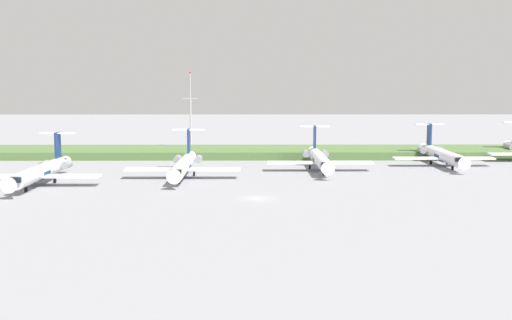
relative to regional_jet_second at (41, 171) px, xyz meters
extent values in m
plane|color=gray|center=(40.11, 15.72, -2.54)|extent=(500.00, 500.00, 0.00)
cube|color=#4C6B38|center=(40.11, 46.11, -1.55)|extent=(320.00, 20.00, 1.97)
cylinder|color=white|center=(0.00, -0.59, -0.09)|extent=(2.70, 24.00, 2.70)
cone|color=white|center=(0.00, -14.09, -0.09)|extent=(2.70, 3.00, 2.70)
cone|color=white|center=(0.00, 13.41, -0.09)|extent=(2.30, 4.00, 2.29)
cube|color=black|center=(0.00, -12.19, 0.39)|extent=(2.03, 1.80, 0.90)
cylinder|color=navy|center=(0.00, -0.59, -0.24)|extent=(2.76, 3.60, 2.76)
cube|color=white|center=(-5.91, -1.59, -0.69)|extent=(11.00, 3.20, 0.36)
cube|color=white|center=(5.91, -1.59, -0.69)|extent=(11.00, 3.20, 0.36)
cube|color=navy|center=(0.00, 10.41, 3.86)|extent=(0.36, 3.20, 5.20)
cube|color=white|center=(0.00, 10.71, 6.26)|extent=(6.80, 1.80, 0.24)
cylinder|color=gray|center=(-2.25, 8.61, 0.11)|extent=(1.50, 3.40, 1.50)
cylinder|color=gray|center=(2.25, 8.61, 0.11)|extent=(1.50, 3.40, 1.50)
cylinder|color=gray|center=(0.00, -8.03, -1.54)|extent=(0.20, 0.20, 0.65)
cylinder|color=black|center=(0.00, -8.03, -2.09)|extent=(0.30, 0.90, 0.90)
cylinder|color=black|center=(-1.90, 1.81, -2.09)|extent=(0.35, 0.90, 0.90)
cylinder|color=black|center=(1.90, 1.81, -2.09)|extent=(0.35, 0.90, 0.90)
cylinder|color=white|center=(25.56, 8.29, -0.09)|extent=(2.70, 24.00, 2.70)
cone|color=white|center=(25.56, -5.21, -0.09)|extent=(2.70, 3.00, 2.70)
cone|color=white|center=(25.56, 22.29, -0.09)|extent=(2.30, 4.00, 2.29)
cube|color=black|center=(25.56, -3.31, 0.39)|extent=(2.02, 1.80, 0.90)
cylinder|color=navy|center=(25.56, 8.29, -0.24)|extent=(2.76, 3.60, 2.76)
cube|color=white|center=(19.66, 7.29, -0.69)|extent=(11.00, 3.20, 0.36)
cube|color=white|center=(31.47, 7.29, -0.69)|extent=(11.00, 3.20, 0.36)
cube|color=navy|center=(25.56, 19.29, 3.86)|extent=(0.36, 3.20, 5.20)
cube|color=white|center=(25.56, 19.59, 6.26)|extent=(6.80, 1.80, 0.24)
cylinder|color=gray|center=(23.31, 17.49, 0.11)|extent=(1.50, 3.40, 1.50)
cylinder|color=gray|center=(27.81, 17.49, 0.11)|extent=(1.50, 3.40, 1.50)
cylinder|color=gray|center=(25.56, 0.85, -1.54)|extent=(0.20, 0.20, 0.65)
cylinder|color=black|center=(25.56, 0.85, -2.09)|extent=(0.30, 0.90, 0.90)
cylinder|color=black|center=(23.66, 10.69, -2.09)|extent=(0.35, 0.90, 0.90)
cylinder|color=black|center=(27.46, 10.69, -2.09)|extent=(0.35, 0.90, 0.90)
cylinder|color=white|center=(53.95, 18.74, -0.09)|extent=(2.70, 24.00, 2.70)
cone|color=white|center=(53.95, 5.24, -0.09)|extent=(2.70, 3.00, 2.70)
cone|color=white|center=(53.95, 32.74, -0.09)|extent=(2.30, 4.00, 2.29)
cube|color=black|center=(53.95, 7.14, 0.39)|extent=(2.02, 1.80, 0.90)
cylinder|color=navy|center=(53.95, 18.74, -0.24)|extent=(2.76, 3.60, 2.76)
cube|color=white|center=(48.05, 17.74, -0.69)|extent=(11.00, 3.20, 0.36)
cube|color=white|center=(59.86, 17.74, -0.69)|extent=(11.00, 3.20, 0.36)
cube|color=navy|center=(53.95, 29.74, 3.86)|extent=(0.36, 3.20, 5.20)
cube|color=white|center=(53.95, 30.04, 6.26)|extent=(6.80, 1.80, 0.24)
cylinder|color=gray|center=(51.70, 27.94, 0.11)|extent=(1.50, 3.40, 1.50)
cylinder|color=gray|center=(56.20, 27.94, 0.11)|extent=(1.50, 3.40, 1.50)
cylinder|color=gray|center=(53.95, 11.30, -1.54)|extent=(0.20, 0.20, 0.65)
cylinder|color=black|center=(53.95, 11.30, -2.09)|extent=(0.30, 0.90, 0.90)
cylinder|color=black|center=(52.05, 21.14, -2.09)|extent=(0.35, 0.90, 0.90)
cylinder|color=black|center=(55.85, 21.14, -2.09)|extent=(0.35, 0.90, 0.90)
cylinder|color=white|center=(82.98, 26.35, -0.09)|extent=(2.70, 24.00, 2.70)
cone|color=white|center=(82.98, 12.85, -0.09)|extent=(2.70, 3.00, 2.70)
cone|color=white|center=(82.98, 40.35, -0.09)|extent=(2.30, 4.00, 2.29)
cube|color=black|center=(82.98, 14.75, 0.39)|extent=(2.03, 1.80, 0.90)
cylinder|color=navy|center=(82.98, 26.35, -0.24)|extent=(2.76, 3.60, 2.76)
cube|color=white|center=(77.07, 25.35, -0.69)|extent=(11.00, 3.20, 0.36)
cube|color=white|center=(88.88, 25.35, -0.69)|extent=(11.00, 3.20, 0.36)
cube|color=navy|center=(82.98, 37.35, 3.86)|extent=(0.36, 3.20, 5.20)
cube|color=white|center=(82.98, 37.65, 6.26)|extent=(6.80, 1.80, 0.24)
cylinder|color=gray|center=(80.73, 35.55, 0.11)|extent=(1.50, 3.40, 1.50)
cylinder|color=gray|center=(85.23, 35.55, 0.11)|extent=(1.50, 3.40, 1.50)
cylinder|color=gray|center=(82.98, 18.91, -1.54)|extent=(0.20, 0.20, 0.65)
cylinder|color=black|center=(82.98, 18.91, -2.09)|extent=(0.30, 0.90, 0.90)
cylinder|color=black|center=(81.08, 28.75, -2.09)|extent=(0.35, 0.90, 0.90)
cylinder|color=black|center=(84.88, 28.75, -2.09)|extent=(0.35, 0.90, 0.90)
cone|color=white|center=(107.95, 48.70, -0.09)|extent=(2.29, 4.00, 2.29)
cube|color=white|center=(102.04, 33.70, -0.69)|extent=(11.00, 3.20, 0.36)
cylinder|color=gray|center=(105.70, 43.90, 0.11)|extent=(1.50, 3.40, 1.50)
cylinder|color=#B2B2B7|center=(21.48, 65.78, 4.50)|extent=(0.50, 0.50, 14.08)
cylinder|color=#B2B2B7|center=(21.48, 65.78, 15.34)|extent=(0.28, 0.28, 7.58)
cube|color=#B2B2B7|center=(21.48, 65.78, 11.95)|extent=(4.40, 0.20, 0.20)
sphere|color=red|center=(21.48, 65.78, 19.38)|extent=(0.50, 0.50, 0.50)
camera|label=1|loc=(39.24, -114.26, 16.16)|focal=43.45mm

